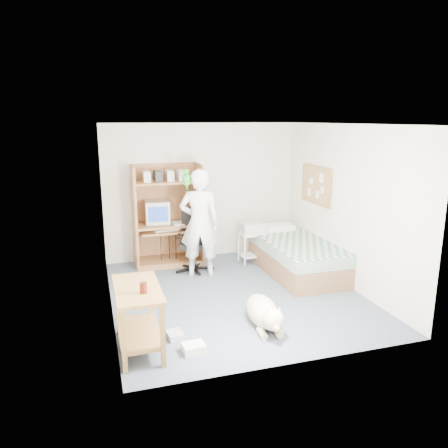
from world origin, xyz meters
The scene contains 21 objects.
floor centered at (0.00, 0.00, 0.00)m, with size 4.00×4.00×0.00m, color #475161.
wall_back centered at (0.00, 2.00, 1.25)m, with size 3.60×0.02×2.50m, color silver.
wall_right centered at (1.80, 0.00, 1.25)m, with size 0.02×4.00×2.50m, color silver.
wall_left centered at (-1.80, 0.00, 1.25)m, with size 0.02×4.00×2.50m, color silver.
ceiling centered at (0.00, 0.00, 2.50)m, with size 3.60×4.00×0.02m, color white.
computer_hutch centered at (-0.70, 1.74, 0.82)m, with size 1.20×0.63×1.80m.
bed centered at (1.30, 0.62, 0.29)m, with size 1.02×2.02×0.66m.
side_desk centered at (-1.55, -1.20, 0.49)m, with size 0.50×1.00×0.75m.
corkboard centered at (1.77, 0.90, 1.45)m, with size 0.04×0.94×0.66m.
office_chair centered at (-0.33, 1.28, 0.39)m, with size 0.61×0.62×1.08m.
person centered at (-0.30, 0.97, 0.90)m, with size 0.65×0.43×1.80m, color white.
parrot centered at (-0.50, 0.98, 1.64)m, with size 0.13×0.23×0.36m.
dog centered at (0.02, -1.09, 0.19)m, with size 0.44×1.16×0.43m.
printer_cart centered at (0.77, 1.33, 0.37)m, with size 0.48×0.39×0.57m.
printer centered at (0.77, 1.33, 0.66)m, with size 0.42×0.32×0.18m, color #B5B5B0.
crt_monitor centered at (-0.88, 1.75, 0.97)m, with size 0.45×0.47×0.39m.
keyboard centered at (-0.75, 1.58, 0.67)m, with size 0.45×0.16×0.03m, color beige.
pencil_cup centered at (-0.31, 1.65, 0.82)m, with size 0.08×0.08×0.12m, color gold.
drink_glass centered at (-1.50, -1.38, 0.81)m, with size 0.08×0.08×0.12m, color #40130A.
floor_box_a centered at (-0.98, -1.46, 0.05)m, with size 0.25×0.20×0.10m, color white.
floor_box_b centered at (-1.12, -1.07, 0.04)m, with size 0.18×0.22×0.08m, color #B1B1AC.
Camera 1 is at (-1.95, -5.82, 2.58)m, focal length 35.00 mm.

